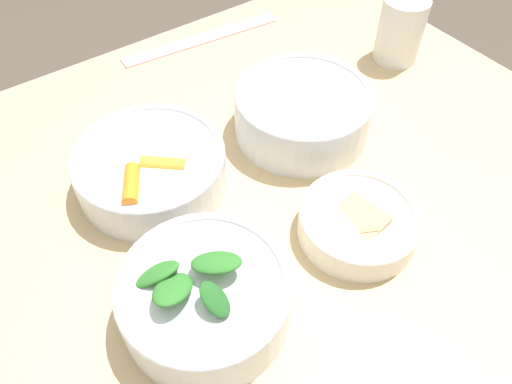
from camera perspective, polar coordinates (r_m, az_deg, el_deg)
dining_table at (r=0.72m, az=0.52°, el=-8.40°), size 1.01×0.86×0.73m
bowl_carrots at (r=0.64m, az=-11.97°, el=2.78°), size 0.19×0.19×0.06m
bowl_greens at (r=0.52m, az=-5.98°, el=-11.70°), size 0.18×0.18×0.09m
bowl_beans_hotdog at (r=0.70m, az=5.32°, el=8.96°), size 0.19×0.19×0.07m
bowl_cookies at (r=0.60m, az=11.65°, el=-3.41°), size 0.14×0.14×0.04m
ruler at (r=0.91m, az=-6.19°, el=16.98°), size 0.29×0.05×0.00m
cup at (r=0.87m, az=16.19°, el=17.37°), size 0.07×0.07×0.10m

